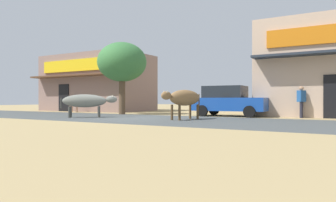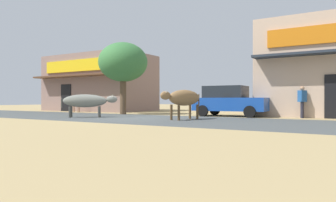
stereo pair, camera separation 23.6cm
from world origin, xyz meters
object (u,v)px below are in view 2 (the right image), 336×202
object	(u,v)px
parked_hatchback_car	(229,101)
pedestrian_by_shop	(302,99)
roadside_tree	(123,63)
cow_far_dark	(184,98)
cow_near_brown	(87,101)
cafe_chair_near_tree	(77,105)

from	to	relation	value
parked_hatchback_car	pedestrian_by_shop	size ratio (longest dim) A/B	2.50
parked_hatchback_car	roadside_tree	bearing A→B (deg)	-169.13
parked_hatchback_car	cow_far_dark	world-z (taller)	parked_hatchback_car
parked_hatchback_car	cow_near_brown	size ratio (longest dim) A/B	1.64
cow_far_dark	pedestrian_by_shop	size ratio (longest dim) A/B	1.60
pedestrian_by_shop	parked_hatchback_car	bearing A→B (deg)	-176.23
cow_far_dark	pedestrian_by_shop	xyz separation A→B (m)	(4.40, 4.05, -0.05)
cow_near_brown	pedestrian_by_shop	xyz separation A→B (m)	(9.46, 5.02, 0.08)
parked_hatchback_car	cow_near_brown	xyz separation A→B (m)	(-5.83, -4.78, -0.01)
cow_near_brown	pedestrian_by_shop	world-z (taller)	pedestrian_by_shop
cow_far_dark	pedestrian_by_shop	world-z (taller)	pedestrian_by_shop
roadside_tree	cow_far_dark	world-z (taller)	roadside_tree
parked_hatchback_car	pedestrian_by_shop	bearing A→B (deg)	3.77
roadside_tree	cow_near_brown	bearing A→B (deg)	-81.30
parked_hatchback_car	cafe_chair_near_tree	distance (m)	11.41
roadside_tree	cow_far_dark	xyz separation A→B (m)	(5.60, -2.59, -2.21)
parked_hatchback_car	cafe_chair_near_tree	world-z (taller)	parked_hatchback_car
parked_hatchback_car	cow_near_brown	bearing A→B (deg)	-140.67
roadside_tree	cafe_chair_near_tree	distance (m)	5.77
cow_near_brown	cafe_chair_near_tree	distance (m)	7.17
roadside_tree	cow_near_brown	distance (m)	4.30
cow_near_brown	cow_far_dark	world-z (taller)	cow_far_dark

